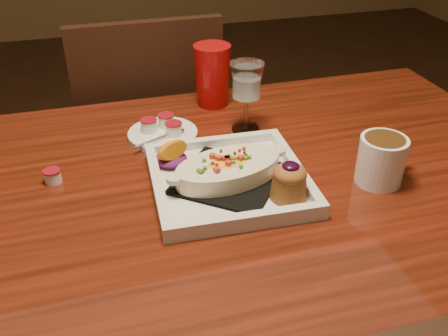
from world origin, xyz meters
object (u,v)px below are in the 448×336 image
object	(u,v)px
chair_far	(150,146)
red_tumbler	(212,76)
goblet	(247,85)
table	(194,235)
coffee_mug	(383,158)
saucer	(162,132)
plate	(233,175)

from	to	relation	value
chair_far	red_tumbler	bearing A→B (deg)	118.00
goblet	table	bearing A→B (deg)	-128.61
coffee_mug	saucer	size ratio (longest dim) A/B	0.79
chair_far	saucer	bearing A→B (deg)	88.07
table	red_tumbler	distance (m)	0.43
coffee_mug	saucer	bearing A→B (deg)	122.80
goblet	saucer	world-z (taller)	goblet
table	goblet	distance (m)	0.35
table	goblet	world-z (taller)	goblet
plate	goblet	xyz separation A→B (m)	(0.09, 0.21, 0.08)
chair_far	plate	size ratio (longest dim) A/B	3.12
chair_far	saucer	xyz separation A→B (m)	(-0.01, -0.39, 0.25)
goblet	plate	bearing A→B (deg)	-113.90
red_tumbler	plate	bearing A→B (deg)	-99.01
coffee_mug	saucer	distance (m)	0.47
saucer	plate	bearing A→B (deg)	-68.06
chair_far	goblet	distance (m)	0.57
table	coffee_mug	xyz separation A→B (m)	(0.35, -0.05, 0.15)
table	plate	distance (m)	0.15
table	goblet	size ratio (longest dim) A/B	9.54
table	chair_far	distance (m)	0.65
table	red_tumbler	xyz separation A→B (m)	(0.14, 0.37, 0.17)
goblet	saucer	distance (m)	0.21
coffee_mug	red_tumbler	xyz separation A→B (m)	(-0.22, 0.42, 0.02)
table	saucer	world-z (taller)	saucer
red_tumbler	goblet	bearing A→B (deg)	-76.66
red_tumbler	saucer	bearing A→B (deg)	-138.48
plate	coffee_mug	xyz separation A→B (m)	(0.27, -0.06, 0.02)
table	chair_far	world-z (taller)	chair_far
goblet	red_tumbler	xyz separation A→B (m)	(-0.04, 0.15, -0.03)
chair_far	coffee_mug	world-z (taller)	chair_far
coffee_mug	goblet	xyz separation A→B (m)	(-0.18, 0.27, 0.06)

